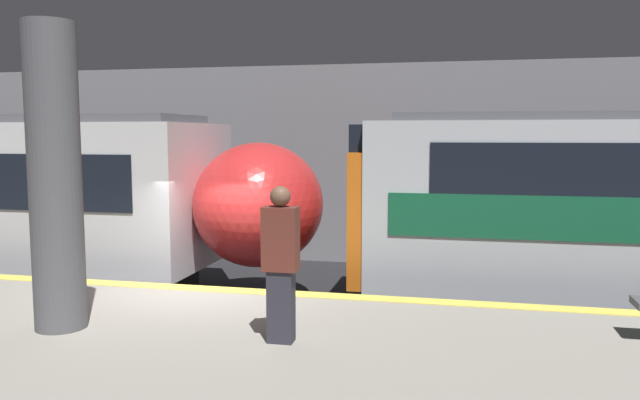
% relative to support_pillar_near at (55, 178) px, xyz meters
% --- Properties ---
extents(ground_plane, '(120.00, 120.00, 0.00)m').
position_rel_support_pillar_near_xyz_m(ground_plane, '(0.79, 2.26, -2.79)').
color(ground_plane, black).
extents(platform, '(40.00, 5.45, 1.02)m').
position_rel_support_pillar_near_xyz_m(platform, '(0.79, -0.47, -2.28)').
color(platform, gray).
rests_on(platform, ground).
extents(station_rear_barrier, '(50.00, 0.15, 5.04)m').
position_rel_support_pillar_near_xyz_m(station_rear_barrier, '(0.79, 9.32, -0.27)').
color(station_rear_barrier, gray).
rests_on(station_rear_barrier, ground).
extents(support_pillar_near, '(0.59, 0.59, 3.56)m').
position_rel_support_pillar_near_xyz_m(support_pillar_near, '(0.00, 0.00, 0.00)').
color(support_pillar_near, '#56565B').
rests_on(support_pillar_near, platform).
extents(person_waiting, '(0.38, 0.24, 1.73)m').
position_rel_support_pillar_near_xyz_m(person_waiting, '(2.69, 0.08, -0.86)').
color(person_waiting, '#2D2D38').
rests_on(person_waiting, platform).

